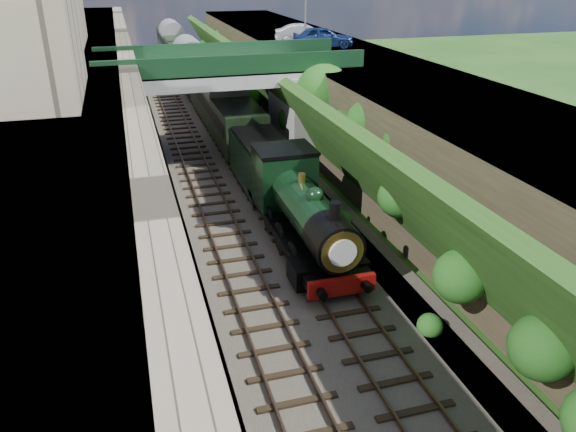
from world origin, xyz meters
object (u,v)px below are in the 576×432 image
(car_blue, at_px, (323,37))
(tender, at_px, (263,166))
(car_silver, at_px, (304,34))
(tree, at_px, (324,96))
(road_bridge, at_px, (235,99))
(locomotive, at_px, (302,212))

(car_blue, distance_m, tender, 15.00)
(car_silver, relative_size, tender, 0.75)
(tree, relative_size, tender, 1.10)
(road_bridge, xyz_separation_m, tree, (4.97, -3.20, 0.57))
(car_silver, bearing_deg, tender, 165.65)
(car_blue, distance_m, car_silver, 2.60)
(tree, distance_m, car_silver, 11.60)
(road_bridge, xyz_separation_m, car_silver, (7.22, 7.93, 2.92))
(tree, xyz_separation_m, locomotive, (-4.71, -10.47, -2.75))
(road_bridge, bearing_deg, car_silver, 47.70)
(tree, bearing_deg, locomotive, -114.23)
(road_bridge, bearing_deg, tree, -32.81)
(road_bridge, relative_size, car_silver, 3.56)
(road_bridge, distance_m, car_blue, 10.00)
(locomotive, bearing_deg, tree, 65.77)
(tender, bearing_deg, car_silver, 63.96)
(road_bridge, xyz_separation_m, locomotive, (0.26, -13.68, -2.18))
(tender, bearing_deg, tree, 33.42)
(car_blue, bearing_deg, locomotive, 168.23)
(tree, xyz_separation_m, tender, (-4.71, -3.11, -3.03))
(road_bridge, height_order, locomotive, road_bridge)
(road_bridge, height_order, tender, road_bridge)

